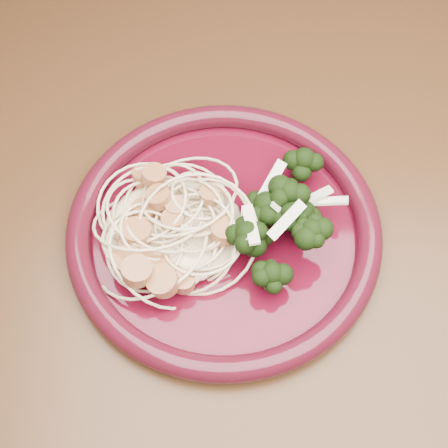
% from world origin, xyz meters
% --- Properties ---
extents(dining_table, '(1.20, 0.80, 0.75)m').
position_xyz_m(dining_table, '(0.00, 0.00, 0.65)').
color(dining_table, '#472814').
rests_on(dining_table, ground).
extents(dinner_plate, '(0.30, 0.30, 0.02)m').
position_xyz_m(dinner_plate, '(-0.11, -0.07, 0.76)').
color(dinner_plate, '#440614').
rests_on(dinner_plate, dining_table).
extents(spaghetti_pile, '(0.14, 0.12, 0.03)m').
position_xyz_m(spaghetti_pile, '(-0.16, -0.07, 0.77)').
color(spaghetti_pile, beige).
rests_on(spaghetti_pile, dinner_plate).
extents(scallop_cluster, '(0.13, 0.13, 0.04)m').
position_xyz_m(scallop_cluster, '(-0.16, -0.07, 0.81)').
color(scallop_cluster, '#B87747').
rests_on(scallop_cluster, spaghetti_pile).
extents(broccoli_pile, '(0.09, 0.15, 0.05)m').
position_xyz_m(broccoli_pile, '(-0.05, -0.07, 0.78)').
color(broccoli_pile, black).
rests_on(broccoli_pile, dinner_plate).
extents(onion_garnish, '(0.07, 0.10, 0.05)m').
position_xyz_m(onion_garnish, '(-0.05, -0.07, 0.81)').
color(onion_garnish, '#F1EBCC').
rests_on(onion_garnish, broccoli_pile).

